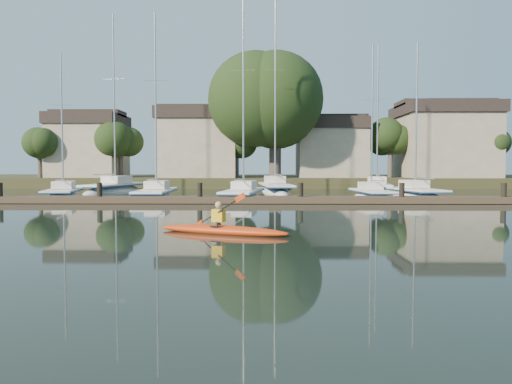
{
  "coord_description": "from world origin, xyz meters",
  "views": [
    {
      "loc": [
        0.77,
        -15.59,
        2.2
      ],
      "look_at": [
        0.5,
        3.51,
        1.2
      ],
      "focal_mm": 35.0,
      "sensor_mm": 36.0,
      "label": 1
    }
  ],
  "objects_px": {
    "sailboat_2": "(243,201)",
    "sailboat_4": "(416,200)",
    "sailboat_3": "(372,200)",
    "kayak": "(222,228)",
    "dock": "(250,199)",
    "sailboat_0": "(63,200)",
    "sailboat_7": "(377,194)",
    "sailboat_6": "(275,194)",
    "sailboat_5": "(114,194)",
    "sailboat_1": "(156,201)"
  },
  "relations": [
    {
      "from": "dock",
      "to": "sailboat_0",
      "type": "relative_size",
      "value": 3.02
    },
    {
      "from": "dock",
      "to": "sailboat_0",
      "type": "bearing_deg",
      "value": 159.53
    },
    {
      "from": "dock",
      "to": "sailboat_4",
      "type": "xyz_separation_m",
      "value": [
        11.5,
        5.32,
        -0.4
      ]
    },
    {
      "from": "sailboat_6",
      "to": "sailboat_7",
      "type": "height_order",
      "value": "sailboat_6"
    },
    {
      "from": "sailboat_7",
      "to": "sailboat_2",
      "type": "bearing_deg",
      "value": -129.26
    },
    {
      "from": "sailboat_1",
      "to": "sailboat_5",
      "type": "xyz_separation_m",
      "value": [
        -5.58,
        9.03,
        -0.02
      ]
    },
    {
      "from": "dock",
      "to": "sailboat_3",
      "type": "relative_size",
      "value": 2.92
    },
    {
      "from": "dock",
      "to": "sailboat_6",
      "type": "xyz_separation_m",
      "value": [
        1.84,
        13.05,
        -0.41
      ]
    },
    {
      "from": "dock",
      "to": "sailboat_1",
      "type": "xyz_separation_m",
      "value": [
        -6.49,
        4.04,
        -0.39
      ]
    },
    {
      "from": "dock",
      "to": "sailboat_7",
      "type": "xyz_separation_m",
      "value": [
        10.62,
        13.55,
        -0.41
      ]
    },
    {
      "from": "kayak",
      "to": "dock",
      "type": "bearing_deg",
      "value": 109.26
    },
    {
      "from": "sailboat_0",
      "to": "sailboat_6",
      "type": "distance_m",
      "value": 17.09
    },
    {
      "from": "kayak",
      "to": "sailboat_7",
      "type": "relative_size",
      "value": 0.32
    },
    {
      "from": "dock",
      "to": "sailboat_3",
      "type": "bearing_deg",
      "value": 30.02
    },
    {
      "from": "sailboat_3",
      "to": "sailboat_7",
      "type": "bearing_deg",
      "value": 70.77
    },
    {
      "from": "sailboat_0",
      "to": "sailboat_6",
      "type": "bearing_deg",
      "value": 16.49
    },
    {
      "from": "dock",
      "to": "sailboat_3",
      "type": "distance_m",
      "value": 9.58
    },
    {
      "from": "sailboat_2",
      "to": "sailboat_7",
      "type": "distance_m",
      "value": 14.86
    },
    {
      "from": "sailboat_1",
      "to": "sailboat_6",
      "type": "relative_size",
      "value": 0.78
    },
    {
      "from": "sailboat_0",
      "to": "sailboat_5",
      "type": "distance_m",
      "value": 8.22
    },
    {
      "from": "sailboat_2",
      "to": "sailboat_5",
      "type": "height_order",
      "value": "sailboat_5"
    },
    {
      "from": "sailboat_1",
      "to": "dock",
      "type": "bearing_deg",
      "value": -33.6
    },
    {
      "from": "sailboat_2",
      "to": "sailboat_7",
      "type": "bearing_deg",
      "value": 48.28
    },
    {
      "from": "sailboat_2",
      "to": "sailboat_3",
      "type": "height_order",
      "value": "sailboat_2"
    },
    {
      "from": "dock",
      "to": "sailboat_5",
      "type": "distance_m",
      "value": 17.79
    },
    {
      "from": "sailboat_1",
      "to": "sailboat_4",
      "type": "height_order",
      "value": "sailboat_1"
    },
    {
      "from": "sailboat_0",
      "to": "sailboat_2",
      "type": "height_order",
      "value": "sailboat_2"
    },
    {
      "from": "kayak",
      "to": "sailboat_3",
      "type": "distance_m",
      "value": 20.32
    },
    {
      "from": "sailboat_4",
      "to": "sailboat_5",
      "type": "xyz_separation_m",
      "value": [
        -23.57,
        7.75,
        -0.01
      ]
    },
    {
      "from": "sailboat_0",
      "to": "sailboat_6",
      "type": "xyz_separation_m",
      "value": [
        15.04,
        8.13,
        -0.02
      ]
    },
    {
      "from": "dock",
      "to": "sailboat_7",
      "type": "bearing_deg",
      "value": 51.92
    },
    {
      "from": "sailboat_3",
      "to": "sailboat_5",
      "type": "height_order",
      "value": "sailboat_5"
    },
    {
      "from": "sailboat_3",
      "to": "kayak",
      "type": "bearing_deg",
      "value": -120.17
    },
    {
      "from": "sailboat_2",
      "to": "sailboat_6",
      "type": "distance_m",
      "value": 9.58
    },
    {
      "from": "sailboat_3",
      "to": "sailboat_4",
      "type": "height_order",
      "value": "sailboat_4"
    },
    {
      "from": "sailboat_0",
      "to": "sailboat_2",
      "type": "distance_m",
      "value": 12.67
    },
    {
      "from": "sailboat_5",
      "to": "sailboat_0",
      "type": "bearing_deg",
      "value": -86.49
    },
    {
      "from": "kayak",
      "to": "dock",
      "type": "height_order",
      "value": "kayak"
    },
    {
      "from": "dock",
      "to": "sailboat_0",
      "type": "distance_m",
      "value": 14.09
    },
    {
      "from": "sailboat_3",
      "to": "sailboat_6",
      "type": "xyz_separation_m",
      "value": [
        -6.45,
        8.26,
        -0.03
      ]
    },
    {
      "from": "dock",
      "to": "sailboat_2",
      "type": "bearing_deg",
      "value": 98.74
    },
    {
      "from": "sailboat_5",
      "to": "sailboat_7",
      "type": "height_order",
      "value": "sailboat_5"
    },
    {
      "from": "sailboat_0",
      "to": "sailboat_4",
      "type": "bearing_deg",
      "value": -10.99
    },
    {
      "from": "sailboat_3",
      "to": "sailboat_7",
      "type": "xyz_separation_m",
      "value": [
        2.33,
        8.76,
        -0.03
      ]
    },
    {
      "from": "kayak",
      "to": "sailboat_7",
      "type": "xyz_separation_m",
      "value": [
        11.17,
        27.05,
        -0.38
      ]
    },
    {
      "from": "sailboat_0",
      "to": "sailboat_7",
      "type": "xyz_separation_m",
      "value": [
        23.81,
        8.62,
        -0.02
      ]
    },
    {
      "from": "kayak",
      "to": "dock",
      "type": "relative_size",
      "value": 0.13
    },
    {
      "from": "sailboat_4",
      "to": "sailboat_7",
      "type": "xyz_separation_m",
      "value": [
        -0.88,
        8.23,
        -0.01
      ]
    },
    {
      "from": "sailboat_1",
      "to": "sailboat_5",
      "type": "height_order",
      "value": "sailboat_5"
    },
    {
      "from": "sailboat_2",
      "to": "sailboat_4",
      "type": "xyz_separation_m",
      "value": [
        12.08,
        1.54,
        -0.01
      ]
    }
  ]
}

